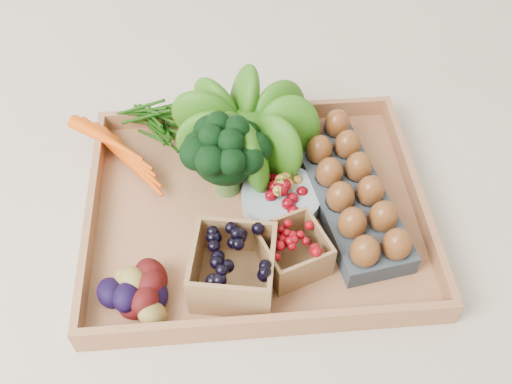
{
  "coord_description": "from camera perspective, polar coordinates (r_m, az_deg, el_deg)",
  "views": [
    {
      "loc": [
        -0.05,
        -0.59,
        0.77
      ],
      "look_at": [
        0.0,
        0.0,
        0.06
      ],
      "focal_mm": 40.0,
      "sensor_mm": 36.0,
      "label": 1
    }
  ],
  "objects": [
    {
      "name": "carrots",
      "position": [
        1.04,
        -13.06,
        3.71
      ],
      "size": [
        0.18,
        0.13,
        0.04
      ],
      "primitive_type": null,
      "color": "#EC4D06",
      "rests_on": "tray"
    },
    {
      "name": "broccoli",
      "position": [
        0.94,
        -2.99,
        2.57
      ],
      "size": [
        0.14,
        0.14,
        0.11
      ],
      "primitive_type": null,
      "color": "black",
      "rests_on": "tray"
    },
    {
      "name": "egg_carton",
      "position": [
        0.96,
        9.1,
        -0.25
      ],
      "size": [
        0.16,
        0.33,
        0.04
      ],
      "primitive_type": "cube",
      "rotation": [
        0.0,
        0.0,
        0.16
      ],
      "color": "#384048",
      "rests_on": "tray"
    },
    {
      "name": "potatoes",
      "position": [
        0.84,
        -11.65,
        -9.57
      ],
      "size": [
        0.12,
        0.12,
        0.07
      ],
      "primitive_type": null,
      "color": "#39090A",
      "rests_on": "tray"
    },
    {
      "name": "lettuce",
      "position": [
        0.97,
        -1.03,
        6.93
      ],
      "size": [
        0.17,
        0.17,
        0.17
      ],
      "primitive_type": "sphere",
      "color": "#1B560D",
      "rests_on": "tray"
    },
    {
      "name": "cherry_bowl",
      "position": [
        0.95,
        2.51,
        -0.78
      ],
      "size": [
        0.13,
        0.13,
        0.03
      ],
      "primitive_type": "cylinder",
      "color": "#8C9EA5",
      "rests_on": "tray"
    },
    {
      "name": "ground",
      "position": [
        0.97,
        -0.0,
        -2.28
      ],
      "size": [
        4.0,
        4.0,
        0.0
      ],
      "primitive_type": "plane",
      "color": "beige",
      "rests_on": "ground"
    },
    {
      "name": "punnet_raspberry",
      "position": [
        0.87,
        3.72,
        -5.87
      ],
      "size": [
        0.12,
        0.12,
        0.06
      ],
      "primitive_type": "cube",
      "rotation": [
        0.0,
        0.0,
        0.35
      ],
      "color": "maroon",
      "rests_on": "tray"
    },
    {
      "name": "punnet_blackberry",
      "position": [
        0.84,
        -2.28,
        -7.53
      ],
      "size": [
        0.14,
        0.14,
        0.08
      ],
      "primitive_type": "cube",
      "rotation": [
        0.0,
        0.0,
        -0.18
      ],
      "color": "black",
      "rests_on": "tray"
    },
    {
      "name": "tray",
      "position": [
        0.96,
        -0.0,
        -2.01
      ],
      "size": [
        0.55,
        0.45,
        0.01
      ],
      "primitive_type": "cube",
      "color": "#AD7248",
      "rests_on": "ground"
    }
  ]
}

